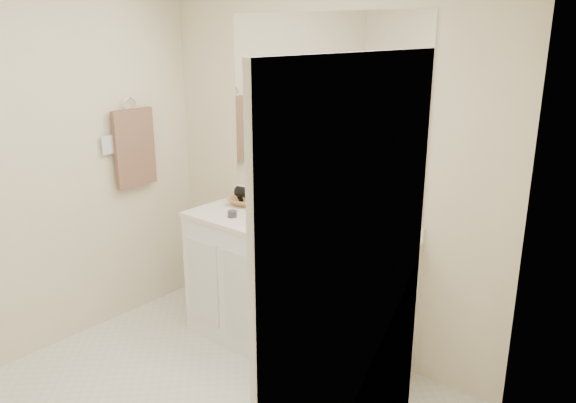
{
  "coord_description": "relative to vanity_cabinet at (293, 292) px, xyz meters",
  "views": [
    {
      "loc": [
        2.09,
        -1.54,
        2.05
      ],
      "look_at": [
        0.0,
        0.97,
        1.05
      ],
      "focal_mm": 35.0,
      "sensor_mm": 36.0,
      "label": 1
    }
  ],
  "objects": [
    {
      "name": "wall_back",
      "position": [
        0.0,
        0.28,
        0.77
      ],
      "size": [
        2.6,
        0.02,
        2.4
      ],
      "primitive_type": "cube",
      "color": "beige",
      "rests_on": "floor"
    },
    {
      "name": "wall_left",
      "position": [
        -1.3,
        -1.02,
        0.77
      ],
      "size": [
        0.02,
        2.6,
        2.4
      ],
      "primitive_type": "cube",
      "color": "beige",
      "rests_on": "floor"
    },
    {
      "name": "wall_right",
      "position": [
        1.3,
        -1.02,
        0.77
      ],
      "size": [
        0.02,
        2.6,
        2.4
      ],
      "primitive_type": "cube",
      "color": "beige",
      "rests_on": "floor"
    },
    {
      "name": "vanity_cabinet",
      "position": [
        0.0,
        0.0,
        0.0
      ],
      "size": [
        1.5,
        0.55,
        0.85
      ],
      "primitive_type": "cube",
      "color": "white",
      "rests_on": "floor"
    },
    {
      "name": "countertop",
      "position": [
        0.0,
        0.0,
        0.44
      ],
      "size": [
        1.52,
        0.57,
        0.03
      ],
      "primitive_type": "cube",
      "color": "silver",
      "rests_on": "vanity_cabinet"
    },
    {
      "name": "backsplash",
      "position": [
        0.0,
        0.26,
        0.5
      ],
      "size": [
        1.52,
        0.03,
        0.08
      ],
      "primitive_type": "cube",
      "color": "white",
      "rests_on": "countertop"
    },
    {
      "name": "sink_basin",
      "position": [
        0.0,
        -0.02,
        0.44
      ],
      "size": [
        0.37,
        0.37,
        0.02
      ],
      "primitive_type": "cylinder",
      "color": "beige",
      "rests_on": "countertop"
    },
    {
      "name": "faucet",
      "position": [
        0.0,
        0.16,
        0.51
      ],
      "size": [
        0.02,
        0.02,
        0.11
      ],
      "primitive_type": "cylinder",
      "color": "silver",
      "rests_on": "countertop"
    },
    {
      "name": "mirror",
      "position": [
        0.0,
        0.27,
        1.14
      ],
      "size": [
        1.48,
        0.01,
        1.2
      ],
      "primitive_type": "cube",
      "color": "white",
      "rests_on": "wall_back"
    },
    {
      "name": "blue_mug",
      "position": [
        -0.09,
        0.09,
        0.51
      ],
      "size": [
        0.09,
        0.09,
        0.1
      ],
      "primitive_type": "cylinder",
      "rotation": [
        0.0,
        0.0,
        0.24
      ],
      "color": "navy",
      "rests_on": "countertop"
    },
    {
      "name": "tan_cup",
      "position": [
        0.11,
        0.06,
        0.5
      ],
      "size": [
        0.08,
        0.08,
        0.09
      ],
      "primitive_type": "cylinder",
      "rotation": [
        0.0,
        0.0,
        -0.2
      ],
      "color": "tan",
      "rests_on": "countertop"
    },
    {
      "name": "toothbrush",
      "position": [
        0.12,
        0.06,
        0.6
      ],
      "size": [
        0.02,
        0.04,
        0.18
      ],
      "primitive_type": "cylinder",
      "rotation": [
        0.14,
        0.0,
        -0.37
      ],
      "color": "#FF436A",
      "rests_on": "tan_cup"
    },
    {
      "name": "mouthwash_bottle",
      "position": [
        0.3,
        0.03,
        0.55
      ],
      "size": [
        0.1,
        0.1,
        0.18
      ],
      "primitive_type": "cylinder",
      "rotation": [
        0.0,
        0.0,
        0.29
      ],
      "color": "#0B658B",
      "rests_on": "countertop"
    },
    {
      "name": "clear_pump_bottle",
      "position": [
        0.61,
        0.18,
        0.55
      ],
      "size": [
        0.07,
        0.07,
        0.19
      ],
      "primitive_type": "cylinder",
      "rotation": [
        0.0,
        0.0,
        -0.04
      ],
      "color": "white",
      "rests_on": "countertop"
    },
    {
      "name": "soap_dish",
      "position": [
        0.43,
        -0.17,
        0.46
      ],
      "size": [
        0.12,
        0.11,
        0.01
      ],
      "primitive_type": "cube",
      "rotation": [
        0.0,
        0.0,
        -0.4
      ],
      "color": "silver",
      "rests_on": "countertop"
    },
    {
      "name": "green_soap",
      "position": [
        0.43,
        -0.17,
        0.48
      ],
      "size": [
        0.08,
        0.06,
        0.03
      ],
      "primitive_type": "cube",
      "rotation": [
        0.0,
        0.0,
        -0.16
      ],
      "color": "#77C630",
      "rests_on": "soap_dish"
    },
    {
      "name": "orange_comb",
      "position": [
        0.18,
        -0.22,
        0.46
      ],
      "size": [
        0.12,
        0.07,
        0.01
      ],
      "primitive_type": "cube",
      "rotation": [
        0.0,
        0.0,
        -0.41
      ],
      "color": "orange",
      "rests_on": "countertop"
    },
    {
      "name": "dark_jar",
      "position": [
        -0.41,
        -0.12,
        0.48
      ],
      "size": [
        0.07,
        0.07,
        0.04
      ],
      "primitive_type": "cylinder",
      "rotation": [
        0.0,
        0.0,
        0.24
      ],
      "color": "#33353A",
      "rests_on": "countertop"
    },
    {
      "name": "extra_white_bottle",
      "position": [
        -0.29,
        0.06,
        0.54
      ],
      "size": [
        0.06,
        0.06,
        0.17
      ],
      "primitive_type": "cylinder",
      "rotation": [
        0.0,
        0.0,
        -0.25
      ],
      "color": "white",
      "rests_on": "countertop"
    },
    {
      "name": "soap_bottle_white",
      "position": [
        -0.22,
        0.21,
        0.54
      ],
      "size": [
        0.07,
        0.07,
        0.17
      ],
      "primitive_type": "imported",
      "rotation": [
        0.0,
        0.0,
        0.1
      ],
      "color": "white",
      "rests_on": "countertop"
    },
    {
      "name": "soap_bottle_cream",
      "position": [
        -0.36,
        0.16,
        0.55
      ],
      "size": [
        0.11,
        0.11,
        0.19
      ],
      "primitive_type": "imported",
      "rotation": [
        0.0,
        0.0,
        0.35
      ],
      "color": "#F7E3C9",
      "rests_on": "countertop"
    },
    {
      "name": "soap_bottle_yellow",
      "position": [
        -0.38,
        0.23,
        0.54
      ],
      "size": [
        0.18,
        0.18,
        0.18
      ],
      "primitive_type": "imported",
      "rotation": [
        0.0,
        0.0,
        0.38
      ],
      "color": "#F3D75E",
      "rests_on": "countertop"
    },
    {
      "name": "wicker_basket",
      "position": [
        -0.55,
        0.13,
        0.48
      ],
      "size": [
        0.25,
        0.25,
        0.05
      ],
      "primitive_type": "imported",
      "rotation": [
        0.0,
        0.0,
        0.18
      ],
      "color": "#AA7544",
      "rests_on": "countertop"
    },
    {
      "name": "hair_dryer",
      "position": [
        -0.53,
        0.13,
        0.54
      ],
      "size": [
        0.15,
        0.09,
        0.07
      ],
      "primitive_type": "cylinder",
      "rotation": [
        0.0,
        1.57,
        0.11
      ],
      "color": "black",
      "rests_on": "wicker_basket"
    },
    {
      "name": "towel_ring",
      "position": [
        -1.27,
        -0.25,
        1.12
      ],
      "size": [
        0.01,
        0.11,
        0.11
      ],
      "primitive_type": "torus",
      "rotation": [
        0.0,
        1.57,
        0.0
      ],
      "color": "silver",
      "rests_on": "wall_left"
    },
    {
      "name": "hand_towel",
      "position": [
        -1.25,
        -0.25,
        0.82
      ],
      "size": [
        0.04,
        0.32,
        0.55
      ],
      "primitive_type": "cube",
      "color": "#50372B",
      "rests_on": "towel_ring"
    },
    {
      "name": "switch_plate",
      "position": [
        -1.27,
        -0.45,
        0.88
      ],
      "size": [
        0.01,
        0.08,
        0.13
      ],
      "primitive_type": "cube",
      "color": "silver",
      "rests_on": "wall_left"
    },
    {
      "name": "door",
      "position": [
        1.29,
        -1.32,
        0.57
      ],
      "size": [
        0.02,
        0.82,
        2.0
      ],
      "primitive_type": "cube",
      "color": "white",
      "rests_on": "floor"
    }
  ]
}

